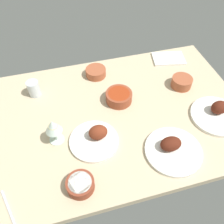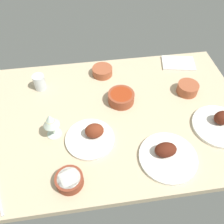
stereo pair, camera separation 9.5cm
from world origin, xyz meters
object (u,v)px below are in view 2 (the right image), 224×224
bowl_cream (69,180)px  bowl_sauce (121,97)px  plate_near_viewer (220,124)px  water_tumbler (40,82)px  bowl_onions (102,71)px  wine_glass (51,121)px  plate_center_main (91,136)px  folded_napkin (178,63)px  bowl_potatoes (188,88)px  plate_far_side (167,155)px

bowl_cream → bowl_sauce: bowl_sauce is taller
plate_near_viewer → water_tumbler: size_ratio=2.95×
bowl_onions → water_tumbler: water_tumbler is taller
bowl_sauce → wine_glass: bearing=25.3°
plate_center_main → folded_napkin: plate_center_main is taller
bowl_onions → plate_near_viewer: bearing=138.1°
plate_center_main → wine_glass: 19.81cm
bowl_onions → wine_glass: (27.91, 40.15, 7.33)cm
bowl_sauce → water_tumbler: size_ratio=1.58×
bowl_potatoes → folded_napkin: bearing=-97.9°
plate_near_viewer → bowl_potatoes: (7.58, -25.26, 1.16)cm
plate_center_main → folded_napkin: 76.14cm
bowl_cream → bowl_sauce: size_ratio=0.82×
plate_center_main → bowl_cream: (10.75, 20.44, 0.42)cm
plate_far_side → water_tumbler: size_ratio=2.92×
plate_near_viewer → bowl_cream: size_ratio=2.27×
bowl_sauce → folded_napkin: (-40.94, -26.42, -2.45)cm
plate_center_main → folded_napkin: bearing=-140.5°
plate_center_main → bowl_potatoes: plate_center_main is taller
bowl_onions → bowl_cream: bearing=72.2°
plate_far_side → bowl_sauce: size_ratio=1.84×
plate_near_viewer → bowl_potatoes: plate_near_viewer is taller
plate_near_viewer → wine_glass: (80.35, -6.85, 8.03)cm
plate_near_viewer → folded_napkin: size_ratio=1.32×
bowl_sauce → folded_napkin: bearing=-147.2°
bowl_cream → water_tumbler: water_tumbler is taller
bowl_potatoes → folded_napkin: 25.07cm
bowl_onions → bowl_potatoes: bearing=154.1°
water_tumbler → bowl_onions: bearing=-169.4°
bowl_onions → water_tumbler: (35.84, 6.69, 1.83)cm
bowl_sauce → wine_glass: wine_glass is taller
bowl_cream → water_tumbler: (14.63, -59.18, 1.85)cm
folded_napkin → bowl_potatoes: bearing=82.1°
plate_far_side → wine_glass: size_ratio=1.85×
plate_center_main → water_tumbler: 46.37cm
plate_near_viewer → wine_glass: bearing=-4.9°
bowl_potatoes → folded_napkin: bowl_potatoes is taller
bowl_sauce → water_tumbler: 46.35cm
bowl_cream → folded_napkin: size_ratio=0.58×
wine_glass → bowl_cream: bearing=104.6°
bowl_cream → plate_center_main: bearing=-117.7°
plate_center_main → water_tumbler: bearing=-56.8°
plate_center_main → plate_far_side: plate_center_main is taller
plate_near_viewer → plate_center_main: (62.90, -1.57, 0.27)cm
plate_center_main → bowl_sauce: bearing=-129.0°
bowl_potatoes → bowl_cream: bearing=33.7°
wine_glass → bowl_onions: bearing=-124.8°
bowl_sauce → water_tumbler: bearing=-21.2°
plate_near_viewer → water_tumbler: water_tumbler is taller
plate_far_side → bowl_onions: size_ratio=2.18×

